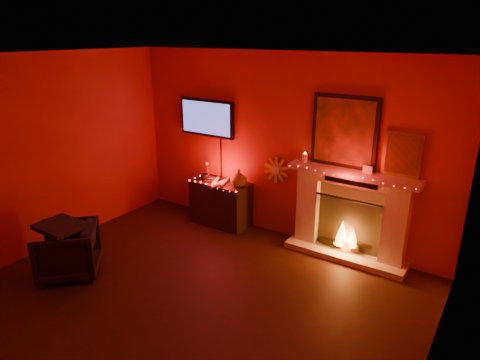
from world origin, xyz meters
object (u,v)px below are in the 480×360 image
(tv, at_px, (207,118))
(sunburst_clock, at_px, (276,170))
(armchair, at_px, (68,250))
(fireplace, at_px, (350,206))
(console_table, at_px, (221,201))

(tv, bearing_deg, sunburst_clock, 1.24)
(armchair, bearing_deg, sunburst_clock, 103.95)
(fireplace, relative_size, armchair, 3.02)
(console_table, bearing_deg, tv, 154.21)
(armchair, bearing_deg, tv, 128.50)
(tv, height_order, armchair, tv)
(sunburst_clock, relative_size, armchair, 0.55)
(fireplace, relative_size, tv, 1.76)
(tv, xyz_separation_m, console_table, (0.40, -0.19, -1.26))
(fireplace, relative_size, console_table, 2.25)
(sunburst_clock, bearing_deg, tv, -178.76)
(sunburst_clock, distance_m, armchair, 3.05)
(armchair, bearing_deg, fireplace, 87.25)
(fireplace, xyz_separation_m, sunburst_clock, (-1.19, 0.09, 0.28))
(fireplace, xyz_separation_m, tv, (-2.44, 0.06, 0.92))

